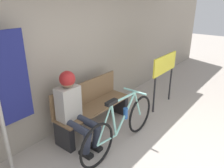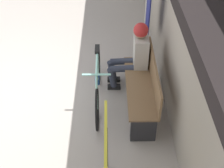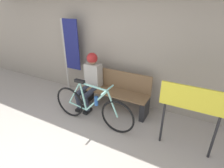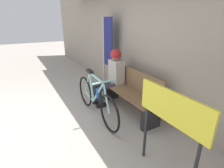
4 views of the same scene
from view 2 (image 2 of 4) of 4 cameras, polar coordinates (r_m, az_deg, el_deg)
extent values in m
plane|color=#ADA399|center=(5.40, -15.89, -1.78)|extent=(24.00, 24.00, 0.00)
cube|color=#9E9384|center=(4.42, 12.37, 14.11)|extent=(12.00, 0.12, 3.20)
cube|color=brown|center=(4.74, 5.14, -0.33)|extent=(1.47, 0.42, 0.03)
cube|color=brown|center=(4.63, 7.70, 1.72)|extent=(1.47, 0.03, 0.40)
cube|color=#232326|center=(5.41, 4.41, 2.67)|extent=(0.10, 0.36, 0.39)
cube|color=#232326|center=(4.40, 5.72, -8.25)|extent=(0.10, 0.36, 0.39)
torus|color=black|center=(5.29, -2.47, 3.48)|extent=(0.64, 0.04, 0.64)
torus|color=black|center=(4.49, -2.74, -4.62)|extent=(0.64, 0.04, 0.64)
cylinder|color=#93DBCC|center=(4.54, -2.78, 3.94)|extent=(0.58, 0.03, 0.07)
cylinder|color=#93DBCC|center=(4.67, -2.69, 0.82)|extent=(0.49, 0.03, 0.54)
cylinder|color=#93DBCC|center=(4.88, -2.62, 3.09)|extent=(0.14, 0.03, 0.56)
cylinder|color=#93DBCC|center=(5.15, -2.51, 1.89)|extent=(0.41, 0.03, 0.08)
cylinder|color=#93DBCC|center=(5.03, -2.58, 4.73)|extent=(0.32, 0.02, 0.51)
cylinder|color=#93DBCC|center=(4.40, -2.80, -1.60)|extent=(0.22, 0.03, 0.47)
cube|color=black|center=(4.75, -2.72, 6.37)|extent=(0.20, 0.07, 0.05)
cylinder|color=#93DBCC|center=(4.31, -2.87, 1.74)|extent=(0.03, 0.40, 0.03)
cylinder|color=#235199|center=(4.67, -2.69, 0.82)|extent=(0.07, 0.07, 0.17)
cylinder|color=#2D3342|center=(5.22, 2.14, 4.15)|extent=(0.11, 0.45, 0.13)
cylinder|color=#2D3342|center=(5.32, 0.01, 2.53)|extent=(0.11, 0.17, 0.37)
cube|color=black|center=(5.45, 0.33, 0.84)|extent=(0.10, 0.22, 0.06)
cylinder|color=#2D3342|center=(5.06, 2.23, 2.83)|extent=(0.11, 0.45, 0.13)
cylinder|color=#2D3342|center=(5.16, 0.04, 1.18)|extent=(0.11, 0.17, 0.37)
cube|color=black|center=(5.29, 0.37, -0.52)|extent=(0.10, 0.22, 0.06)
cube|color=#B7B2A8|center=(5.00, 5.28, 5.96)|extent=(0.34, 0.22, 0.51)
sphere|color=#9E7556|center=(4.81, 5.29, 9.46)|extent=(0.20, 0.20, 0.20)
sphere|color=#B22323|center=(4.80, 5.32, 9.77)|extent=(0.23, 0.23, 0.23)
cylinder|color=#B7B2A8|center=(5.68, 6.31, 12.92)|extent=(0.05, 0.05, 1.80)
cube|color=navy|center=(5.34, 6.81, 14.95)|extent=(0.40, 0.02, 1.15)
cylinder|color=#232326|center=(3.96, -1.02, -11.63)|extent=(0.04, 0.04, 0.73)
cube|color=yellow|center=(3.30, -1.13, -10.72)|extent=(0.91, 0.03, 0.36)
camera|label=1|loc=(6.38, -19.07, 26.14)|focal=35.00mm
camera|label=3|loc=(3.47, -44.88, 4.86)|focal=28.00mm
camera|label=4|loc=(2.39, -36.32, -16.10)|focal=28.00mm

